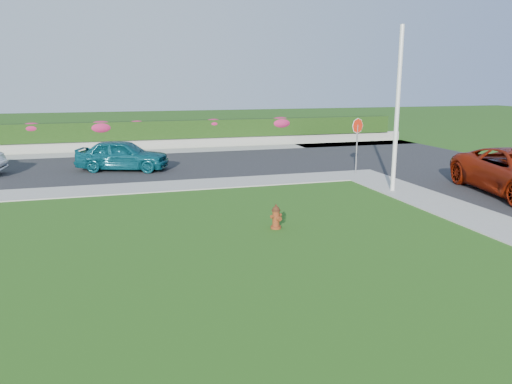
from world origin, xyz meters
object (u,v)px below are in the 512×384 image
object	(u,v)px
fire_hydrant	(276,217)
sedan_teal	(123,155)
stop_sign	(357,133)
utility_pole	(397,111)

from	to	relation	value
fire_hydrant	sedan_teal	world-z (taller)	sedan_teal
stop_sign	sedan_teal	bearing A→B (deg)	160.73
utility_pole	sedan_teal	bearing A→B (deg)	142.60
fire_hydrant	stop_sign	bearing A→B (deg)	26.99
stop_sign	fire_hydrant	bearing A→B (deg)	-130.01
fire_hydrant	sedan_teal	xyz separation A→B (m)	(-3.84, 10.74, 0.42)
utility_pole	fire_hydrant	bearing A→B (deg)	-149.97
fire_hydrant	utility_pole	size ratio (longest dim) A/B	0.12
sedan_teal	fire_hydrant	bearing A→B (deg)	-140.82
sedan_teal	stop_sign	xyz separation A→B (m)	(9.98, -3.77, 1.10)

